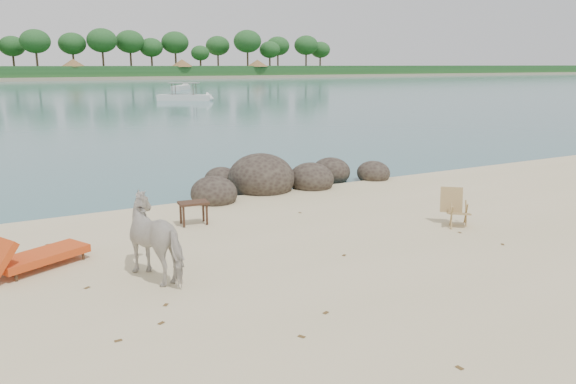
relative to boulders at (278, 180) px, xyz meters
name	(u,v)px	position (x,y,z in m)	size (l,w,h in m)	color
water	(9,88)	(-2.70, 83.59, -0.25)	(400.00, 400.00, 0.00)	#346369
boulders	(278,180)	(0.00, 0.00, 0.00)	(6.49, 3.00, 1.38)	#2B211D
cow	(160,239)	(-4.92, -5.18, 0.42)	(0.73, 1.60, 1.35)	silver
side_table	(194,215)	(-3.40, -2.50, 0.00)	(0.63, 0.41, 0.51)	#311F13
lounge_chair	(41,253)	(-6.61, -3.75, 0.04)	(1.93, 0.68, 0.58)	#D34D18
deck_chair	(459,209)	(1.60, -5.39, 0.15)	(0.52, 0.57, 0.81)	#9F874F
boat_mid	(184,85)	(10.84, 40.42, 1.19)	(5.90, 1.33, 2.88)	silver
boat_far	(181,87)	(18.43, 64.46, 0.10)	(6.07, 1.37, 0.70)	silver
dead_leaves	(291,279)	(-3.07, -6.29, -0.25)	(8.22, 7.52, 0.00)	brown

